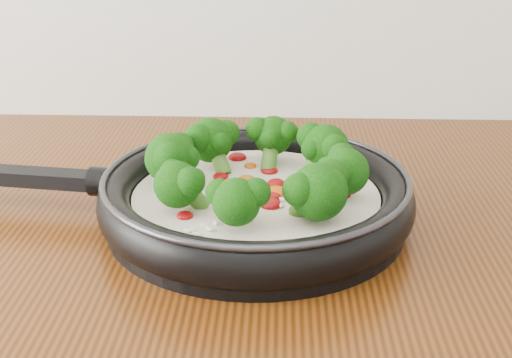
{
  "coord_description": "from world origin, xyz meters",
  "views": [
    {
      "loc": [
        -0.05,
        0.46,
        1.22
      ],
      "look_at": [
        -0.08,
        1.12,
        0.95
      ],
      "focal_mm": 48.04,
      "sensor_mm": 36.0,
      "label": 1
    }
  ],
  "objects": [
    {
      "name": "skillet",
      "position": [
        -0.08,
        1.12,
        0.93
      ],
      "size": [
        0.53,
        0.37,
        0.09
      ],
      "color": "black",
      "rests_on": "counter"
    }
  ]
}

